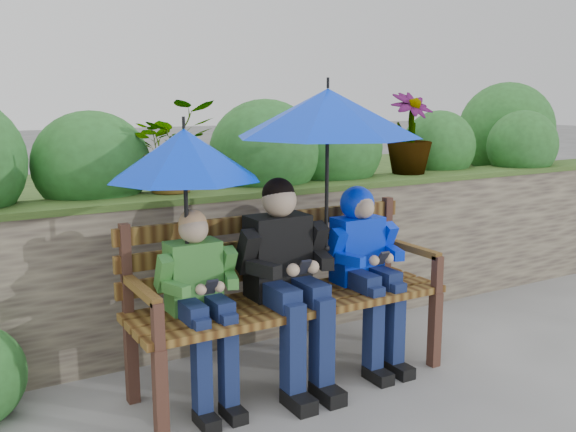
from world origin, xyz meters
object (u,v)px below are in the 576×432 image
boy_middle (287,272)px  boy_left (200,295)px  umbrella_right (328,113)px  boy_right (365,258)px  park_bench (285,286)px  umbrella_left (185,154)px

boy_middle → boy_left: bearing=178.5°
boy_left → umbrella_right: size_ratio=1.00×
boy_middle → umbrella_right: size_ratio=1.12×
boy_right → park_bench: bearing=172.1°
park_bench → boy_left: bearing=-171.9°
boy_left → boy_right: boy_right is taller
boy_middle → umbrella_left: umbrella_left is taller
umbrella_left → park_bench: bearing=2.3°
boy_left → boy_middle: boy_middle is taller
boy_left → umbrella_left: size_ratio=1.30×
umbrella_left → umbrella_right: bearing=-2.2°
boy_left → umbrella_right: umbrella_right is taller
boy_right → boy_left: bearing=-179.6°
park_bench → umbrella_left: (-0.60, -0.02, 0.79)m
boy_right → umbrella_left: 1.32m
park_bench → boy_middle: 0.15m
park_bench → umbrella_left: umbrella_left is taller
boy_right → umbrella_right: umbrella_right is taller
umbrella_right → park_bench: bearing=166.8°
boy_right → umbrella_right: 0.92m
boy_right → umbrella_right: bearing=176.9°
boy_middle → umbrella_right: 0.93m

